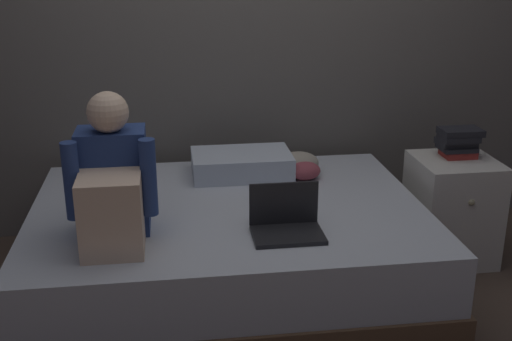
% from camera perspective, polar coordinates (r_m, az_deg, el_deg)
% --- Properties ---
extents(ground_plane, '(8.00, 8.00, 0.00)m').
position_cam_1_polar(ground_plane, '(3.21, 1.80, -12.96)').
color(ground_plane, '#47382D').
extents(wall_back, '(5.60, 0.10, 2.70)m').
position_cam_1_polar(wall_back, '(3.92, -1.03, 13.97)').
color(wall_back, '#605B56').
rests_on(wall_back, ground_plane).
extents(bed, '(2.00, 1.50, 0.48)m').
position_cam_1_polar(bed, '(3.33, -2.45, -7.00)').
color(bed, brown).
rests_on(bed, ground_plane).
extents(nightstand, '(0.44, 0.46, 0.60)m').
position_cam_1_polar(nightstand, '(3.82, 17.06, -3.34)').
color(nightstand, beige).
rests_on(nightstand, ground_plane).
extents(person_sitting, '(0.39, 0.44, 0.66)m').
position_cam_1_polar(person_sitting, '(2.84, -12.72, -1.36)').
color(person_sitting, navy).
rests_on(person_sitting, bed).
extents(laptop, '(0.32, 0.23, 0.22)m').
position_cam_1_polar(laptop, '(2.91, 2.70, -4.58)').
color(laptop, black).
rests_on(laptop, bed).
extents(pillow, '(0.56, 0.36, 0.13)m').
position_cam_1_polar(pillow, '(3.64, -1.30, 0.60)').
color(pillow, silver).
rests_on(pillow, bed).
extents(book_stack, '(0.23, 0.17, 0.17)m').
position_cam_1_polar(book_stack, '(3.74, 17.60, 2.45)').
color(book_stack, '#9E2D28').
rests_on(book_stack, nightstand).
extents(clothes_pile, '(0.23, 0.27, 0.13)m').
position_cam_1_polar(clothes_pile, '(3.64, 3.99, 0.45)').
color(clothes_pile, '#8E3D47').
rests_on(clothes_pile, bed).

